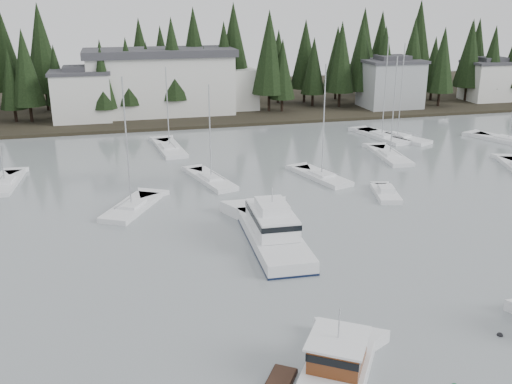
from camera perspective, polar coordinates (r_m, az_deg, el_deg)
far_shore_land at (r=116.37m, az=-7.56°, el=9.04°), size 240.00×54.00×1.00m
conifer_treeline at (r=105.61m, az=-6.82°, el=8.09°), size 200.00×22.00×20.00m
house_west at (r=97.19m, az=-17.05°, el=9.28°), size 9.54×7.42×8.75m
house_east_a at (r=108.02m, az=13.31°, el=10.60°), size 10.60×8.48×9.25m
house_east_b at (r=121.35m, az=22.29°, el=10.33°), size 9.54×7.42×8.25m
harbor_inn at (r=100.77m, az=-8.35°, el=10.85°), size 29.50×11.50×10.90m
cabin_cruiser_center at (r=47.30m, az=1.72°, el=-4.20°), size 4.42×12.74×5.41m
sailboat_0 at (r=63.58m, az=-4.50°, el=1.11°), size 4.62×9.33×11.29m
sailboat_1 at (r=56.18m, az=-12.33°, el=-1.67°), size 6.42×8.45×13.25m
sailboat_2 at (r=64.87m, az=6.58°, el=1.42°), size 4.84×8.71×13.29m
sailboat_5 at (r=67.85m, az=-23.79°, el=0.68°), size 3.24×8.80×12.43m
sailboat_6 at (r=85.67m, az=12.46°, el=5.35°), size 4.55×10.49×14.86m
sailboat_7 at (r=77.77m, az=-8.63°, el=4.22°), size 3.85×10.48×11.53m
sailboat_8 at (r=88.65m, az=23.90°, el=4.61°), size 6.39×10.59×12.56m
sailboat_10 at (r=75.16m, az=13.23°, el=3.44°), size 3.79×9.70×13.26m
sailboat_13 at (r=85.62m, az=13.96°, el=5.23°), size 6.86×10.38×14.10m
runabout_1 at (r=60.21m, az=12.85°, el=-0.26°), size 3.51×5.98×1.42m
mooring_buoy_dark at (r=38.36m, az=23.20°, el=-13.05°), size 0.38×0.38×0.38m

